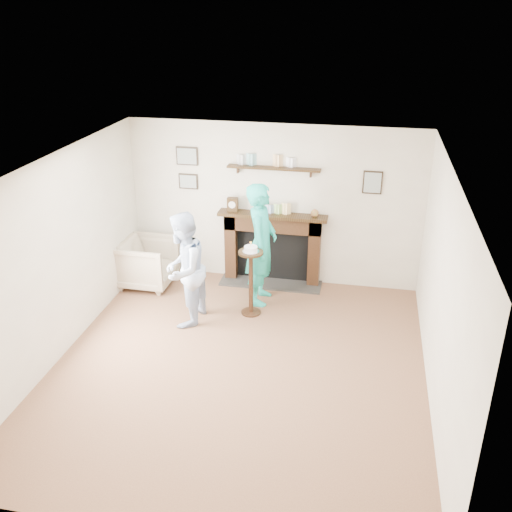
{
  "coord_description": "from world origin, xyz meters",
  "views": [
    {
      "loc": [
        1.35,
        -5.67,
        4.14
      ],
      "look_at": [
        0.04,
        0.9,
        1.1
      ],
      "focal_mm": 40.0,
      "sensor_mm": 36.0,
      "label": 1
    }
  ],
  "objects_px": {
    "armchair": "(149,284)",
    "man": "(187,321)",
    "pedestal_table": "(251,270)",
    "woman": "(261,300)"
  },
  "relations": [
    {
      "from": "woman",
      "to": "man",
      "type": "bearing_deg",
      "value": 132.29
    },
    {
      "from": "armchair",
      "to": "pedestal_table",
      "type": "relative_size",
      "value": 0.74
    },
    {
      "from": "woman",
      "to": "pedestal_table",
      "type": "xyz_separation_m",
      "value": [
        -0.07,
        -0.41,
        0.68
      ]
    },
    {
      "from": "man",
      "to": "woman",
      "type": "xyz_separation_m",
      "value": [
        0.91,
        0.83,
        0.0
      ]
    },
    {
      "from": "pedestal_table",
      "to": "man",
      "type": "bearing_deg",
      "value": -153.86
    },
    {
      "from": "pedestal_table",
      "to": "woman",
      "type": "bearing_deg",
      "value": 80.52
    },
    {
      "from": "man",
      "to": "pedestal_table",
      "type": "xyz_separation_m",
      "value": [
        0.84,
        0.41,
        0.68
      ]
    },
    {
      "from": "woman",
      "to": "armchair",
      "type": "bearing_deg",
      "value": 85.18
    },
    {
      "from": "armchair",
      "to": "man",
      "type": "relative_size",
      "value": 0.51
    },
    {
      "from": "armchair",
      "to": "man",
      "type": "bearing_deg",
      "value": -135.47
    }
  ]
}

